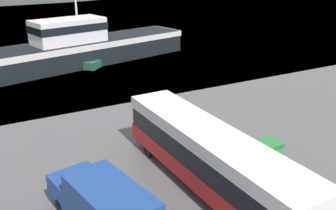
# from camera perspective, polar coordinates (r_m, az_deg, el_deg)

# --- Properties ---
(tour_bus) EXTENTS (2.77, 12.83, 3.10)m
(tour_bus) POSITION_cam_1_polar(r_m,az_deg,el_deg) (18.43, 6.39, -7.80)
(tour_bus) COLOR red
(tour_bus) RESTS_ON ground
(delivery_van) EXTENTS (3.23, 6.46, 2.33)m
(delivery_van) POSITION_cam_1_polar(r_m,az_deg,el_deg) (16.16, -9.79, -14.75)
(delivery_van) COLOR navy
(delivery_van) RESTS_ON ground
(fishing_boat) EXTENTS (23.96, 10.23, 11.90)m
(fishing_boat) POSITION_cam_1_polar(r_m,az_deg,el_deg) (42.76, -12.44, 8.80)
(fishing_boat) COLOR black
(fishing_boat) RESTS_ON water_surface
(storage_bin) EXTENTS (1.46, 1.24, 1.38)m
(storage_bin) POSITION_cam_1_polar(r_m,az_deg,el_deg) (21.55, 14.77, -7.09)
(storage_bin) COLOR #287F3D
(storage_bin) RESTS_ON ground
(small_boat) EXTENTS (5.75, 5.67, 0.80)m
(small_boat) POSITION_cam_1_polar(r_m,az_deg,el_deg) (41.80, -14.49, 6.22)
(small_boat) COLOR #1E5138
(small_boat) RESTS_ON water_surface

